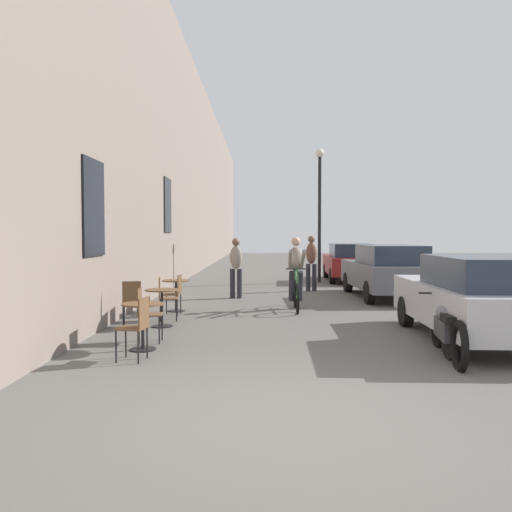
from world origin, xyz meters
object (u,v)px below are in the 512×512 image
Objects in this scene: cafe_table_mid at (162,300)px; cafe_table_far at (176,289)px; cafe_chair_mid_toward_street at (165,296)px; pedestrian_near at (236,264)px; cafe_chair_near_toward_wall at (137,324)px; cafe_chair_near_toward_street at (146,311)px; pedestrian_mid at (311,260)px; cyclist_on_bicycle at (296,275)px; parked_car_nearest at (475,297)px; street_lamp at (320,198)px; parked_car_second at (387,270)px; parked_car_third at (349,262)px; cafe_table_near at (143,316)px; parked_motorcycle at (448,329)px; cafe_chair_far_toward_street at (175,292)px.

cafe_table_mid is 1.99m from cafe_table_far.
cafe_chair_mid_toward_street is 3.99m from pedestrian_near.
cafe_chair_near_toward_street is at bearing 96.97° from cafe_chair_near_toward_wall.
cafe_chair_mid_toward_street is 1.24× the size of cafe_table_far.
cyclist_on_bicycle is at bearing -100.47° from pedestrian_mid.
parked_car_nearest is (5.25, 1.32, 0.22)m from cafe_chair_near_toward_wall.
cafe_chair_near_toward_street is 0.18× the size of street_lamp.
parked_car_second is 1.04× the size of parked_car_third.
street_lamp is (4.09, 7.21, 2.59)m from cafe_table_far.
parked_car_second is at bearing 40.08° from cafe_table_mid.
parked_car_second is (5.29, 6.52, 0.25)m from cafe_table_near.
street_lamp is at bearing 70.59° from cafe_table_near.
cafe_chair_mid_toward_street is at bearing 93.59° from cafe_table_near.
cafe_table_near is at bearing -121.65° from cyclist_on_bicycle.
pedestrian_mid is at bearing 67.86° from cafe_table_near.
parked_motorcycle is (4.59, -0.95, -0.11)m from cafe_chair_near_toward_street.
cafe_table_near is 1.00× the size of cafe_table_far.
street_lamp is 1.21× the size of parked_car_third.
cafe_table_far is 6.02m from parked_car_second.
cafe_chair_far_toward_street is at bearing -122.06° from parked_car_third.
parked_motorcycle is (4.59, -3.79, -0.11)m from cafe_chair_far_toward_street.
cafe_table_far is at bearing 148.72° from parked_car_nearest.
cafe_chair_mid_toward_street is at bearing -108.69° from pedestrian_near.
cafe_chair_mid_toward_street is 1.00× the size of cafe_chair_far_toward_street.
pedestrian_mid is (3.37, 8.27, 0.45)m from cafe_table_near.
pedestrian_mid reaches higher than cafe_chair_far_toward_street.
pedestrian_mid reaches higher than cafe_chair_near_toward_street.
cafe_table_mid is 0.17× the size of parked_car_second.
cafe_chair_near_toward_street is 1.00× the size of cafe_chair_far_toward_street.
cafe_chair_far_toward_street is at bearing 92.17° from cafe_chair_near_toward_wall.
cafe_chair_near_toward_street is at bearing -132.03° from parked_car_second.
parked_car_second is (5.22, 7.19, 0.25)m from cafe_chair_near_toward_wall.
cafe_table_mid and cafe_table_far have the same top height.
cafe_chair_mid_toward_street is at bearing 146.80° from parked_motorcycle.
cafe_chair_far_toward_street is 9.83m from parked_car_third.
cafe_table_mid is (-0.02, 1.43, 0.00)m from cafe_chair_near_toward_street.
cyclist_on_bicycle is (2.78, 0.29, 0.29)m from cafe_table_far.
cafe_chair_near_toward_wall and cafe_chair_mid_toward_street have the same top height.
cafe_table_mid is at bearing 93.60° from cafe_chair_near_toward_wall.
cafe_chair_far_toward_street is 5.96m from parked_motorcycle.
cafe_table_near is 0.42× the size of pedestrian_mid.
pedestrian_mid is (3.29, 8.95, 0.46)m from cafe_chair_near_toward_wall.
cafe_chair_near_toward_wall is at bearing -83.67° from cafe_table_near.
cafe_table_near is 1.00× the size of cafe_table_mid.
parked_motorcycle is (4.67, -4.36, -0.12)m from cafe_table_far.
cafe_chair_far_toward_street is 0.51× the size of pedestrian_mid.
parked_car_nearest is at bearing -31.28° from cafe_table_far.
street_lamp is 5.39m from parked_car_second.
cyclist_on_bicycle is (2.55, 4.94, 0.29)m from cafe_chair_near_toward_wall.
pedestrian_mid is at bearing 65.95° from cafe_chair_near_toward_street.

